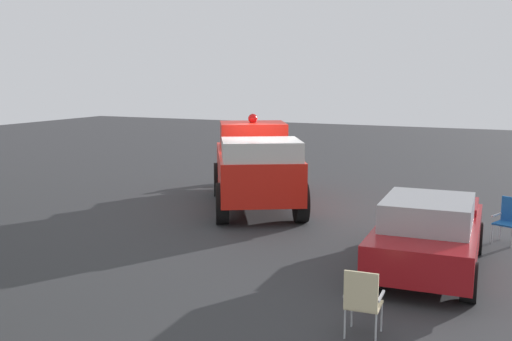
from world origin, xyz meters
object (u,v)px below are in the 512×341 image
lawn_chair_by_car (509,217)px  spectator_seated (251,161)px  classic_hot_rod (429,232)px  lawn_chair_near_truck (251,164)px  vintage_fire_truck (255,165)px  lawn_chair_spare (362,299)px

lawn_chair_by_car → spectator_seated: bearing=150.7°
classic_hot_rod → lawn_chair_near_truck: (-7.35, 7.59, -0.16)m
vintage_fire_truck → lawn_chair_by_car: (6.74, -1.09, -0.61)m
lawn_chair_spare → spectator_seated: bearing=122.1°
lawn_chair_by_car → spectator_seated: spectator_seated is taller
classic_hot_rod → spectator_seated: (-7.28, 7.48, -0.05)m
lawn_chair_near_truck → classic_hot_rod: bearing=-45.9°
vintage_fire_truck → spectator_seated: bearing=116.7°
lawn_chair_near_truck → spectator_seated: 0.17m
vintage_fire_truck → lawn_chair_near_truck: vintage_fire_truck is taller
vintage_fire_truck → classic_hot_rod: 6.58m
lawn_chair_spare → spectator_seated: 13.02m
classic_hot_rod → lawn_chair_spare: bearing=-95.8°
vintage_fire_truck → classic_hot_rod: (5.39, -3.73, -0.45)m
lawn_chair_by_car → lawn_chair_spare: bearing=-105.4°
spectator_seated → lawn_chair_spare: bearing=-57.9°
spectator_seated → vintage_fire_truck: bearing=-63.3°
lawn_chair_by_car → spectator_seated: size_ratio=0.79×
vintage_fire_truck → lawn_chair_spare: (5.03, -7.28, -0.61)m
lawn_chair_near_truck → lawn_chair_by_car: size_ratio=1.00×
spectator_seated → classic_hot_rod: bearing=-45.8°
classic_hot_rod → lawn_chair_near_truck: 10.57m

